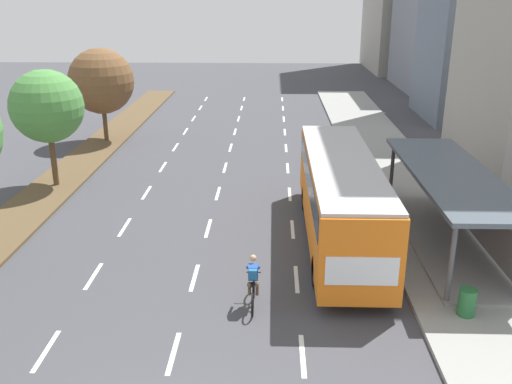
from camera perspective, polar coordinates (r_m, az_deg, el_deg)
median_strip at (r=32.06m, az=-18.30°, el=2.09°), size 2.60×52.00×0.12m
sidewalk_right at (r=30.86m, az=14.04°, el=1.87°), size 4.50×52.00×0.15m
lane_divider_left at (r=29.73m, az=-10.26°, el=1.33°), size 0.14×48.75×0.01m
lane_divider_center at (r=29.21m, az=-3.53°, el=1.28°), size 0.14×48.75×0.01m
lane_divider_right at (r=29.11m, az=3.35°, el=1.22°), size 0.14×48.75×0.01m
bus_shelter at (r=22.21m, az=19.72°, el=-0.83°), size 2.90×9.90×2.86m
bus at (r=21.46m, az=8.65°, el=0.01°), size 2.54×11.29×3.37m
cyclist at (r=17.36m, az=-0.30°, el=-9.34°), size 0.46×1.82×1.71m
median_tree_third at (r=28.83m, az=-20.60°, el=8.18°), size 3.50×3.50×5.72m
median_tree_fourth at (r=37.14m, az=-15.54°, el=10.86°), size 4.11×4.11×5.89m
trash_bin at (r=17.97m, az=20.76°, el=-10.48°), size 0.52×0.52×0.85m
building_far_right at (r=60.21m, az=19.63°, el=16.36°), size 9.65×12.82×13.65m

